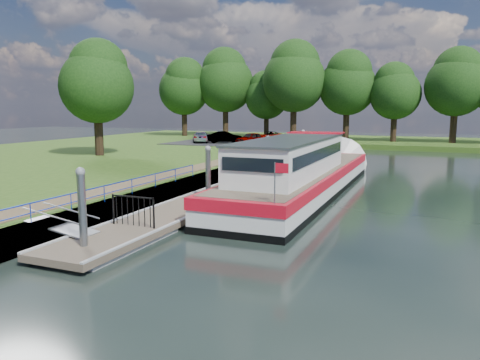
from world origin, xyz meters
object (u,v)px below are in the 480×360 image
at_px(car_c, 201,137).
at_px(car_d, 269,136).
at_px(barge, 305,174).
at_px(pontoon, 243,187).
at_px(car_b, 225,137).
at_px(car_a, 251,138).

relative_size(car_c, car_d, 1.09).
distance_m(barge, car_d, 30.60).
xyz_separation_m(pontoon, car_b, (-11.59, 23.08, 1.30)).
bearing_deg(car_b, pontoon, -168.64).
relative_size(barge, car_b, 5.37).
bearing_deg(car_c, car_b, 156.76).
relative_size(car_a, car_d, 0.94).
bearing_deg(car_c, pontoon, 98.84).
bearing_deg(car_d, barge, -51.12).
bearing_deg(barge, pontoon, -169.85).
relative_size(car_a, car_c, 0.86).
xyz_separation_m(car_b, car_c, (-2.99, -0.01, -0.03)).
bearing_deg(barge, car_a, 118.32).
relative_size(pontoon, car_c, 7.02).
height_order(pontoon, car_c, car_c).
relative_size(barge, car_c, 4.95).
bearing_deg(car_b, car_d, -44.70).
height_order(barge, car_c, barge).
distance_m(pontoon, car_c, 27.32).
bearing_deg(car_b, car_c, 74.90).
xyz_separation_m(car_c, car_d, (6.22, 5.74, -0.08)).
height_order(car_b, car_d, car_b).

